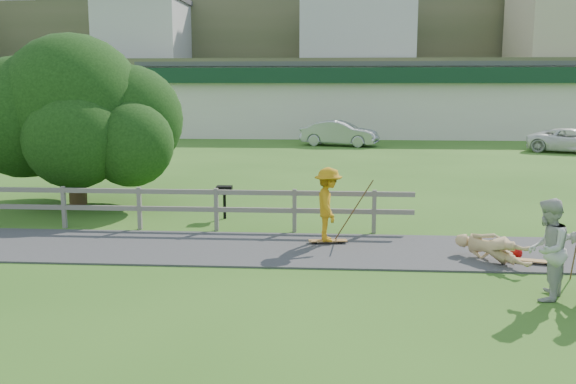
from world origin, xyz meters
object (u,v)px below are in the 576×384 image
object	(u,v)px
car_silver	(339,133)
car_white	(573,141)
tree	(75,133)
spectator_a	(547,249)
skater_rider	(328,209)
skater_fallen	(492,248)
bbq	(225,202)

from	to	relation	value
car_silver	car_white	xyz separation A→B (m)	(12.55, -2.87, -0.10)
car_silver	tree	bearing A→B (deg)	171.53
spectator_a	tree	distance (m)	14.23
spectator_a	car_silver	world-z (taller)	spectator_a
skater_rider	skater_fallen	size ratio (longest dim) A/B	0.97
skater_rider	car_silver	bearing A→B (deg)	-8.20
skater_fallen	car_silver	bearing A→B (deg)	58.94
skater_fallen	spectator_a	world-z (taller)	spectator_a
skater_fallen	car_white	xyz separation A→B (m)	(9.53, 22.25, 0.33)
tree	spectator_a	bearing A→B (deg)	-34.72
bbq	spectator_a	bearing A→B (deg)	-44.48
car_white	bbq	size ratio (longest dim) A/B	5.07
bbq	tree	bearing A→B (deg)	158.25
car_white	skater_fallen	bearing A→B (deg)	-179.85
car_silver	bbq	bearing A→B (deg)	-174.27
skater_rider	skater_fallen	distance (m)	3.73
tree	bbq	world-z (taller)	tree
spectator_a	bbq	bearing A→B (deg)	-104.66
skater_rider	skater_fallen	xyz separation A→B (m)	(3.45, -1.30, -0.54)
skater_fallen	bbq	world-z (taller)	bbq
car_white	tree	bearing A→B (deg)	151.62
skater_rider	spectator_a	distance (m)	5.21
skater_rider	spectator_a	size ratio (longest dim) A/B	0.96
bbq	car_silver	bearing A→B (deg)	79.48
car_silver	bbq	xyz separation A→B (m)	(-3.33, -21.10, -0.29)
spectator_a	car_white	world-z (taller)	spectator_a
spectator_a	car_white	size ratio (longest dim) A/B	0.38
skater_rider	skater_fallen	bearing A→B (deg)	-117.78
skater_fallen	car_silver	world-z (taller)	car_silver
spectator_a	tree	size ratio (longest dim) A/B	0.26
skater_fallen	car_white	world-z (taller)	car_white
bbq	skater_fallen	bearing A→B (deg)	-33.86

